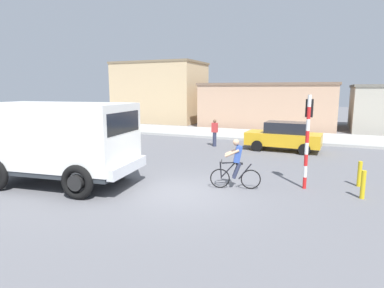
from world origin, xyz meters
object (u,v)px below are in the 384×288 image
at_px(cyclist, 236,164).
at_px(traffic_light_pole, 308,129).
at_px(truck_foreground, 59,138).
at_px(car_red_near, 284,136).
at_px(bollard_near, 363,185).
at_px(pedestrian_near_kerb, 215,132).
at_px(bollard_far, 360,174).

bearing_deg(cyclist, traffic_light_pole, 25.04).
distance_m(truck_foreground, car_red_near, 11.76).
xyz_separation_m(cyclist, bollard_near, (3.92, 0.55, -0.41)).
bearing_deg(pedestrian_near_kerb, bollard_far, -37.46).
height_order(truck_foreground, cyclist, truck_foreground).
distance_m(truck_foreground, traffic_light_pole, 8.63).
bearing_deg(cyclist, truck_foreground, -161.73).
xyz_separation_m(truck_foreground, cyclist, (5.91, 1.95, -0.80)).
xyz_separation_m(cyclist, traffic_light_pole, (2.18, 1.02, 1.20)).
distance_m(traffic_light_pole, pedestrian_near_kerb, 8.72).
bearing_deg(traffic_light_pole, cyclist, -154.96).
xyz_separation_m(truck_foreground, bollard_near, (9.83, 2.50, -1.22)).
height_order(truck_foreground, pedestrian_near_kerb, truck_foreground).
relative_size(pedestrian_near_kerb, bollard_far, 1.80).
bearing_deg(truck_foreground, traffic_light_pole, 20.16).
bearing_deg(bollard_near, car_red_near, 114.80).
bearing_deg(bollard_far, car_red_near, 119.77).
bearing_deg(traffic_light_pole, pedestrian_near_kerb, 130.53).
height_order(truck_foreground, bollard_near, truck_foreground).
bearing_deg(bollard_near, bollard_far, 90.00).
bearing_deg(bollard_far, cyclist, -153.57).
relative_size(traffic_light_pole, car_red_near, 0.79).
bearing_deg(truck_foreground, car_red_near, 56.54).
xyz_separation_m(cyclist, car_red_near, (0.55, 7.83, -0.05)).
bearing_deg(truck_foreground, bollard_far, 21.64).
distance_m(cyclist, pedestrian_near_kerb, 8.32).
bearing_deg(pedestrian_near_kerb, cyclist, -65.67).
distance_m(cyclist, bollard_far, 4.40).
bearing_deg(traffic_light_pole, car_red_near, 103.44).
bearing_deg(bollard_near, truck_foreground, -165.73).
bearing_deg(cyclist, car_red_near, 85.96).
height_order(pedestrian_near_kerb, bollard_near, pedestrian_near_kerb).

